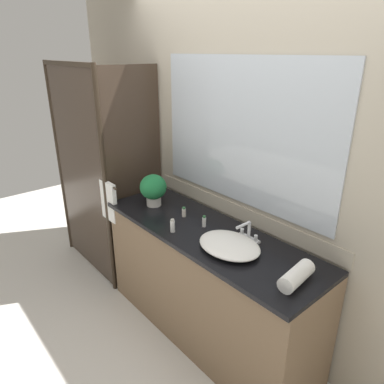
# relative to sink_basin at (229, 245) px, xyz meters

# --- Properties ---
(ground_plane) EXTENTS (8.00, 8.00, 0.00)m
(ground_plane) POSITION_rel_sink_basin_xyz_m (-0.28, 0.05, -0.93)
(ground_plane) COLOR silver
(wall_back_with_mirror) EXTENTS (4.40, 0.06, 2.60)m
(wall_back_with_mirror) POSITION_rel_sink_basin_xyz_m (-0.28, 0.40, 0.38)
(wall_back_with_mirror) COLOR #B2A893
(wall_back_with_mirror) RESTS_ON ground_plane
(vanity_cabinet) EXTENTS (1.80, 0.58, 0.90)m
(vanity_cabinet) POSITION_rel_sink_basin_xyz_m (-0.28, 0.06, -0.48)
(vanity_cabinet) COLOR brown
(vanity_cabinet) RESTS_ON ground_plane
(shower_enclosure) EXTENTS (1.20, 0.59, 2.00)m
(shower_enclosure) POSITION_rel_sink_basin_xyz_m (-1.55, -0.14, 0.09)
(shower_enclosure) COLOR #2D2319
(shower_enclosure) RESTS_ON ground_plane
(sink_basin) EXTENTS (0.43, 0.33, 0.06)m
(sink_basin) POSITION_rel_sink_basin_xyz_m (0.00, 0.00, 0.00)
(sink_basin) COLOR white
(sink_basin) RESTS_ON vanity_cabinet
(faucet) EXTENTS (0.17, 0.15, 0.14)m
(faucet) POSITION_rel_sink_basin_xyz_m (0.00, 0.18, 0.02)
(faucet) COLOR silver
(faucet) RESTS_ON vanity_cabinet
(potted_plant) EXTENTS (0.22, 0.22, 0.26)m
(potted_plant) POSITION_rel_sink_basin_xyz_m (-0.88, 0.03, 0.12)
(potted_plant) COLOR beige
(potted_plant) RESTS_ON vanity_cabinet
(amenity_bottle_lotion) EXTENTS (0.03, 0.03, 0.10)m
(amenity_bottle_lotion) POSITION_rel_sink_basin_xyz_m (-0.42, -0.13, 0.02)
(amenity_bottle_lotion) COLOR white
(amenity_bottle_lotion) RESTS_ON vanity_cabinet
(amenity_bottle_body_wash) EXTENTS (0.03, 0.03, 0.08)m
(amenity_bottle_body_wash) POSITION_rel_sink_basin_xyz_m (-0.56, 0.08, 0.01)
(amenity_bottle_body_wash) COLOR silver
(amenity_bottle_body_wash) RESTS_ON vanity_cabinet
(amenity_bottle_conditioner) EXTENTS (0.03, 0.03, 0.09)m
(amenity_bottle_conditioner) POSITION_rel_sink_basin_xyz_m (-0.33, 0.09, 0.01)
(amenity_bottle_conditioner) COLOR white
(amenity_bottle_conditioner) RESTS_ON vanity_cabinet
(rolled_towel_near_edge) EXTENTS (0.12, 0.26, 0.09)m
(rolled_towel_near_edge) POSITION_rel_sink_basin_xyz_m (0.48, 0.02, 0.02)
(rolled_towel_near_edge) COLOR white
(rolled_towel_near_edge) RESTS_ON vanity_cabinet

